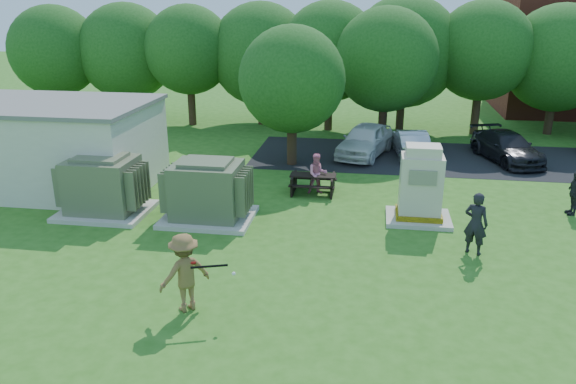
% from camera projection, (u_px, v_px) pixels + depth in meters
% --- Properties ---
extents(ground, '(120.00, 120.00, 0.00)m').
position_uv_depth(ground, '(264.00, 290.00, 14.39)').
color(ground, '#2D6619').
rests_on(ground, ground).
extents(service_building, '(10.00, 5.00, 3.20)m').
position_uv_depth(service_building, '(23.00, 146.00, 22.00)').
color(service_building, beige).
rests_on(service_building, ground).
extents(service_building_roof, '(10.20, 5.20, 0.15)m').
position_uv_depth(service_building_roof, '(16.00, 103.00, 21.45)').
color(service_building_roof, slate).
rests_on(service_building_roof, service_building).
extents(parking_strip, '(20.00, 6.00, 0.01)m').
position_uv_depth(parking_strip, '(469.00, 159.00, 25.96)').
color(parking_strip, '#232326').
rests_on(parking_strip, ground).
extents(transformer_left, '(3.00, 2.40, 2.07)m').
position_uv_depth(transformer_left, '(103.00, 187.00, 19.22)').
color(transformer_left, beige).
rests_on(transformer_left, ground).
extents(transformer_right, '(3.00, 2.40, 2.07)m').
position_uv_depth(transformer_right, '(207.00, 192.00, 18.68)').
color(transformer_right, beige).
rests_on(transformer_right, ground).
extents(generator_cabinet, '(2.13, 1.74, 2.60)m').
position_uv_depth(generator_cabinet, '(420.00, 188.00, 18.54)').
color(generator_cabinet, beige).
rests_on(generator_cabinet, ground).
extents(picnic_table, '(1.73, 1.30, 0.74)m').
position_uv_depth(picnic_table, '(313.00, 181.00, 21.39)').
color(picnic_table, black).
rests_on(picnic_table, ground).
extents(batter, '(1.42, 1.38, 1.95)m').
position_uv_depth(batter, '(185.00, 273.00, 13.22)').
color(batter, brown).
rests_on(batter, ground).
extents(person_by_generator, '(0.81, 0.71, 1.88)m').
position_uv_depth(person_by_generator, '(476.00, 223.00, 16.18)').
color(person_by_generator, black).
rests_on(person_by_generator, ground).
extents(person_at_picnic, '(0.90, 0.79, 1.56)m').
position_uv_depth(person_at_picnic, '(317.00, 174.00, 21.25)').
color(person_at_picnic, pink).
rests_on(person_at_picnic, ground).
extents(person_walking_right, '(0.43, 0.93, 1.56)m').
position_uv_depth(person_walking_right, '(574.00, 193.00, 19.19)').
color(person_walking_right, '#25252A').
rests_on(person_walking_right, ground).
extents(car_white, '(2.97, 4.76, 1.51)m').
position_uv_depth(car_white, '(365.00, 140.00, 26.39)').
color(car_white, white).
rests_on(car_white, ground).
extents(car_silver_a, '(1.72, 3.94, 1.26)m').
position_uv_depth(car_silver_a, '(411.00, 142.00, 26.45)').
color(car_silver_a, silver).
rests_on(car_silver_a, ground).
extents(car_dark, '(3.14, 4.83, 1.30)m').
position_uv_depth(car_dark, '(507.00, 147.00, 25.57)').
color(car_dark, black).
rests_on(car_dark, ground).
extents(batting_equipment, '(1.17, 0.32, 0.26)m').
position_uv_depth(batting_equipment, '(210.00, 267.00, 12.91)').
color(batting_equipment, black).
rests_on(batting_equipment, ground).
extents(tree_row, '(41.30, 13.30, 7.30)m').
position_uv_depth(tree_row, '(362.00, 55.00, 30.03)').
color(tree_row, '#47301E').
rests_on(tree_row, ground).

